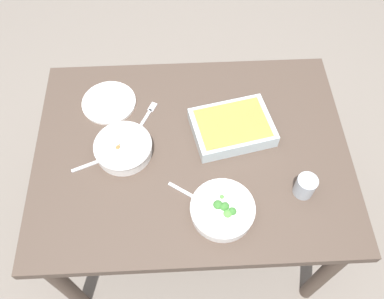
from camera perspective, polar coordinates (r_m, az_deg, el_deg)
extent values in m
plane|color=slate|center=(2.19, 0.00, -10.24)|extent=(6.00, 6.00, 0.00)
cube|color=#4C3D33|center=(1.55, 0.00, -0.39)|extent=(1.20, 0.90, 0.04)
cylinder|color=#4C3D33|center=(1.81, -17.59, -17.95)|extent=(0.06, 0.06, 0.70)
cylinder|color=#4C3D33|center=(1.83, 18.47, -16.30)|extent=(0.06, 0.06, 0.70)
cylinder|color=#4C3D33|center=(2.13, -15.19, 2.78)|extent=(0.06, 0.06, 0.70)
cylinder|color=#4C3D33|center=(2.15, 14.05, 3.92)|extent=(0.06, 0.06, 0.70)
cylinder|color=white|center=(1.52, -9.71, 0.15)|extent=(0.21, 0.21, 0.05)
torus|color=white|center=(1.50, -9.84, 0.62)|extent=(0.22, 0.22, 0.01)
cylinder|color=olive|center=(1.52, -9.72, 0.20)|extent=(0.17, 0.17, 0.03)
sphere|color=silver|center=(1.49, -10.13, -0.61)|extent=(0.02, 0.02, 0.02)
sphere|color=olive|center=(1.50, -10.46, 0.18)|extent=(0.02, 0.02, 0.02)
sphere|color=olive|center=(1.51, -10.25, 0.39)|extent=(0.02, 0.02, 0.02)
cylinder|color=white|center=(1.39, 4.35, -8.59)|extent=(0.22, 0.22, 0.05)
torus|color=white|center=(1.37, 4.40, -8.25)|extent=(0.22, 0.22, 0.01)
cylinder|color=#8CB272|center=(1.39, 4.35, -8.55)|extent=(0.18, 0.18, 0.02)
sphere|color=#3D7A33|center=(1.37, 4.52, -8.19)|extent=(0.03, 0.03, 0.03)
sphere|color=#569E42|center=(1.39, 4.24, -6.83)|extent=(0.02, 0.02, 0.02)
sphere|color=#3D7A33|center=(1.37, 3.71, -7.90)|extent=(0.04, 0.04, 0.04)
sphere|color=#3D7A33|center=(1.37, 5.74, -8.79)|extent=(0.03, 0.03, 0.03)
sphere|color=#569E42|center=(1.36, 5.07, -9.14)|extent=(0.03, 0.03, 0.03)
sphere|color=#3D7A33|center=(1.37, 4.71, -8.08)|extent=(0.03, 0.03, 0.03)
cube|color=silver|center=(1.56, 5.72, 3.13)|extent=(0.34, 0.28, 0.06)
cube|color=gold|center=(1.55, 5.76, 3.39)|extent=(0.30, 0.24, 0.04)
cylinder|color=#B2BCC6|center=(1.46, 15.81, -5.02)|extent=(0.07, 0.07, 0.08)
cylinder|color=black|center=(1.47, 15.69, -5.25)|extent=(0.06, 0.06, 0.05)
cylinder|color=white|center=(1.69, -11.73, 6.56)|extent=(0.22, 0.22, 0.01)
cube|color=silver|center=(1.54, -14.31, -2.09)|extent=(0.13, 0.06, 0.01)
ellipsoid|color=silver|center=(1.54, -11.36, -0.93)|extent=(0.05, 0.04, 0.01)
cube|color=silver|center=(1.44, -0.96, -6.12)|extent=(0.12, 0.09, 0.01)
ellipsoid|color=silver|center=(1.42, 1.98, -7.66)|extent=(0.05, 0.04, 0.01)
cube|color=silver|center=(1.61, -7.01, 3.83)|extent=(0.07, 0.13, 0.01)
cube|color=silver|center=(1.65, -5.64, 6.03)|extent=(0.04, 0.05, 0.01)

